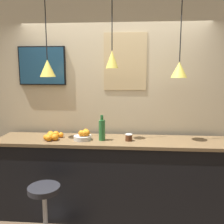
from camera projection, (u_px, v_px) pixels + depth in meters
name	position (u px, v px, depth m)	size (l,w,h in m)	color
back_wall	(114.00, 102.00, 3.44)	(8.00, 0.06, 2.90)	beige
service_counter	(112.00, 178.00, 3.21)	(2.92, 0.56, 1.02)	black
bar_stool	(45.00, 206.00, 2.73)	(0.43, 0.43, 0.64)	#B7B7BC
fruit_bowl	(83.00, 136.00, 3.10)	(0.22, 0.22, 0.13)	beige
orange_pile	(52.00, 136.00, 3.15)	(0.22, 0.28, 0.09)	orange
juice_bottle	(102.00, 130.00, 3.07)	(0.08, 0.08, 0.32)	#286B33
spread_jar	(129.00, 137.00, 3.06)	(0.09, 0.09, 0.08)	#562D19
pendant_lamp_left	(48.00, 68.00, 3.04)	(0.19, 0.19, 1.00)	black
pendant_lamp_middle	(112.00, 59.00, 2.96)	(0.15, 0.15, 0.90)	black
pendant_lamp_right	(179.00, 69.00, 2.92)	(0.19, 0.19, 1.01)	black
mounted_tv	(42.00, 66.00, 3.38)	(0.64, 0.04, 0.52)	black
wall_poster	(125.00, 62.00, 3.30)	(0.57, 0.01, 0.75)	#DBBC84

